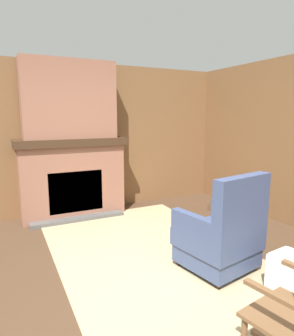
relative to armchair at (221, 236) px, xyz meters
name	(u,v)px	position (x,y,z in m)	size (l,w,h in m)	color
ground_plane	(138,298)	(0.07, -0.94, -0.36)	(14.00, 14.00, 0.00)	#4C3523
wood_panel_wall_left	(67,139)	(-2.62, -0.94, 0.82)	(0.06, 5.91, 2.36)	brown
fireplace_hearth	(73,178)	(-2.35, -0.94, 0.24)	(0.66, 1.63, 1.21)	#93604C
chimney_breast	(69,100)	(-2.36, -0.94, 1.42)	(0.39, 1.34, 1.13)	#93604C
area_rug	(163,263)	(-0.37, -0.46, -0.36)	(3.72, 2.05, 0.01)	tan
armchair	(221,236)	(0.00, 0.00, 0.00)	(0.77, 0.79, 1.01)	#3D4C75
firewood_stack	(222,205)	(-1.50, 1.29, -0.26)	(0.39, 0.36, 0.22)	brown
oil_lamp_vase	(55,131)	(-2.41, -1.16, 0.96)	(0.10, 0.10, 0.32)	#47708E
storage_case	(79,133)	(-2.41, -0.80, 0.92)	(0.14, 0.22, 0.13)	brown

